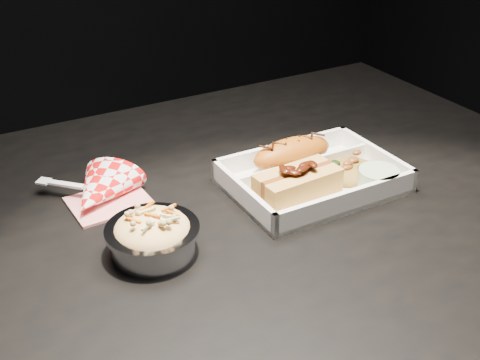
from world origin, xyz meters
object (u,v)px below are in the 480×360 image
napkin_fork (100,192)px  dining_table (214,256)px  hotdog (298,182)px  food_tray (312,180)px  foil_coleslaw_cup (153,234)px  fried_pastry (292,153)px

napkin_fork → dining_table: bearing=12.5°
hotdog → food_tray: bearing=27.1°
napkin_fork → foil_coleslaw_cup: bearing=-37.6°
napkin_fork → hotdog: bearing=15.5°
dining_table → fried_pastry: 0.20m
napkin_fork → fried_pastry: bearing=33.8°
dining_table → food_tray: size_ratio=4.80×
fried_pastry → food_tray: bearing=-90.1°
foil_coleslaw_cup → hotdog: bearing=3.7°
hotdog → napkin_fork: bearing=146.9°
food_tray → dining_table: bearing=170.7°
dining_table → napkin_fork: bearing=147.5°
food_tray → hotdog: (-0.05, -0.03, 0.02)m
hotdog → foil_coleslaw_cup: same height
dining_table → hotdog: hotdog is taller
fried_pastry → foil_coleslaw_cup: bearing=-160.5°
dining_table → napkin_fork: napkin_fork is taller
dining_table → fried_pastry: fried_pastry is taller
dining_table → food_tray: (0.16, -0.03, 0.10)m
fried_pastry → napkin_fork: napkin_fork is taller
foil_coleslaw_cup → fried_pastry: bearing=19.5°
food_tray → hotdog: 0.06m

